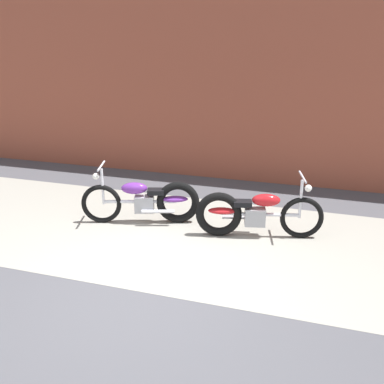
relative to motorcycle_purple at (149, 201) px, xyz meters
name	(u,v)px	position (x,y,z in m)	size (l,w,h in m)	color
ground_plane	(141,292)	(0.77, -2.09, -0.40)	(80.00, 80.00, 0.00)	#47474C
sidewalk_slab	(186,236)	(0.77, -0.34, -0.40)	(36.00, 3.50, 0.01)	gray
brick_building_wall	(237,59)	(0.77, 3.11, 2.19)	(36.00, 0.50, 5.18)	brown
motorcycle_purple	(149,201)	(0.00, 0.00, 0.00)	(1.94, 0.85, 1.03)	black
motorcycle_red	(250,213)	(1.74, -0.03, 0.00)	(1.97, 0.75, 1.03)	black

